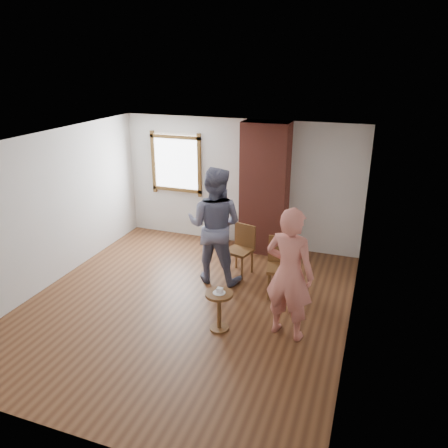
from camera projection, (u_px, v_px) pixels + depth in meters
The scene contains 12 objects.
ground at pixel (186, 305), 6.98m from camera, with size 5.50×5.50×0.00m, color brown.
room_shell at pixel (195, 186), 6.88m from camera, with size 5.04×5.52×2.62m.
brick_chimney at pixel (265, 189), 8.52m from camera, with size 0.90×0.50×2.60m, color brown.
stoneware_crock at pixel (220, 236), 9.11m from camera, with size 0.33×0.33×0.43m, color #C4A88E.
dark_pot at pixel (223, 243), 9.13m from camera, with size 0.14×0.14×0.14m, color black.
dining_chair_left at pixel (241, 247), 7.88m from camera, with size 0.52×0.52×0.91m.
dining_chair_right at pixel (281, 263), 7.17m from camera, with size 0.53×0.53×0.97m.
side_table at pixel (219, 305), 6.22m from camera, with size 0.40×0.40×0.60m.
cake_plate at pixel (219, 293), 6.15m from camera, with size 0.18×0.18×0.01m, color white.
cake_slice at pixel (220, 291), 6.14m from camera, with size 0.08×0.07×0.06m, color white.
man at pixel (215, 225), 7.45m from camera, with size 0.99×0.77×2.04m, color #16173D.
person_pink at pixel (289, 274), 5.92m from camera, with size 0.70×0.46×1.91m, color #DE7D6F.
Camera 1 is at (2.62, -5.49, 3.71)m, focal length 35.00 mm.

